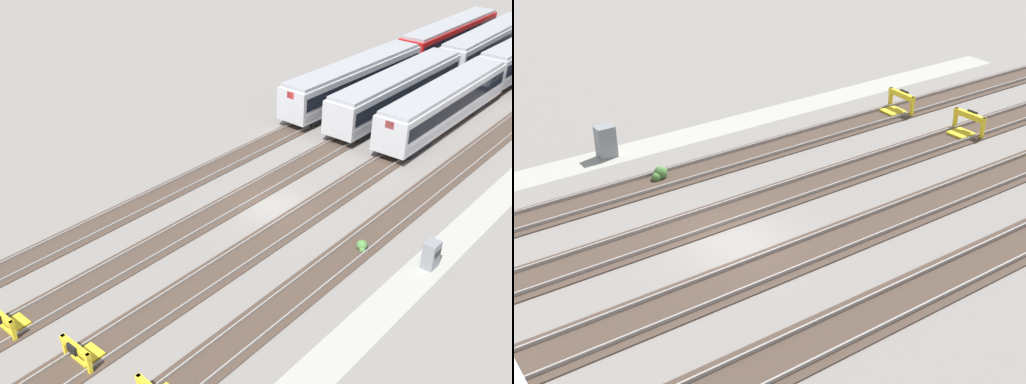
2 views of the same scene
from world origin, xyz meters
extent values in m
plane|color=gray|center=(0.00, 0.00, 0.00)|extent=(400.00, 400.00, 0.00)
cube|color=#9E9E93|center=(0.00, -10.48, 0.00)|extent=(54.00, 2.00, 0.01)
cube|color=#47382D|center=(0.00, -6.55, 0.03)|extent=(90.00, 2.23, 0.06)
cube|color=gray|center=(0.00, -5.83, 0.14)|extent=(90.00, 0.07, 0.15)
cube|color=gray|center=(0.00, -7.27, 0.14)|extent=(90.00, 0.07, 0.15)
cube|color=#47382D|center=(0.00, -2.18, 0.03)|extent=(90.00, 2.24, 0.06)
cube|color=gray|center=(0.00, -1.47, 0.14)|extent=(90.00, 0.07, 0.15)
cube|color=gray|center=(0.00, -2.90, 0.14)|extent=(90.00, 0.07, 0.15)
cube|color=#47382D|center=(0.00, 2.18, 0.03)|extent=(90.00, 2.24, 0.06)
cube|color=gray|center=(0.00, 2.90, 0.14)|extent=(90.00, 0.07, 0.15)
cube|color=gray|center=(0.00, 1.47, 0.14)|extent=(90.00, 0.07, 0.15)
cube|color=#47382D|center=(0.00, 6.55, 0.03)|extent=(90.00, 2.23, 0.06)
cube|color=gray|center=(0.00, 7.27, 0.14)|extent=(90.00, 0.07, 0.15)
cube|color=gray|center=(0.00, 5.83, 0.14)|extent=(90.00, 0.07, 0.15)
cube|color=yellow|center=(-15.41, -5.65, 0.57)|extent=(0.19, 0.19, 1.15)
cube|color=yellow|center=(-15.49, -7.45, 0.57)|extent=(0.19, 0.19, 1.15)
cube|color=yellow|center=(-15.45, -6.55, 1.00)|extent=(0.33, 2.01, 0.30)
cube|color=yellow|center=(-14.90, -6.58, 0.09)|extent=(1.15, 1.13, 0.18)
cube|color=black|center=(-15.63, -6.54, 1.00)|extent=(0.15, 0.60, 0.44)
cube|color=yellow|center=(-16.15, -1.28, 0.57)|extent=(0.18, 0.18, 1.15)
cube|color=yellow|center=(-16.11, -3.08, 0.57)|extent=(0.18, 0.18, 1.15)
cube|color=yellow|center=(-16.13, -2.18, 1.00)|extent=(0.29, 2.01, 0.30)
cube|color=yellow|center=(-15.58, -2.17, 0.09)|extent=(1.13, 1.11, 0.18)
cube|color=black|center=(-16.31, -2.19, 1.00)|extent=(0.14, 0.60, 0.44)
cube|color=gray|center=(0.80, -10.55, 0.80)|extent=(0.90, 0.70, 1.60)
cube|color=#333338|center=(0.80, -10.91, 1.04)|extent=(0.70, 0.04, 0.36)
sphere|color=#4C7F3D|center=(-0.26, -6.86, 0.28)|extent=(0.64, 0.64, 0.64)
sphere|color=#4C7F3D|center=(0.04, -6.74, 0.18)|extent=(0.44, 0.44, 0.44)
sphere|color=#4C7F3D|center=(-0.48, -7.04, 0.14)|extent=(0.36, 0.36, 0.36)
camera|label=1|loc=(-25.45, -20.93, 19.90)|focal=42.00mm
camera|label=2|loc=(12.79, 20.34, 14.96)|focal=50.00mm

